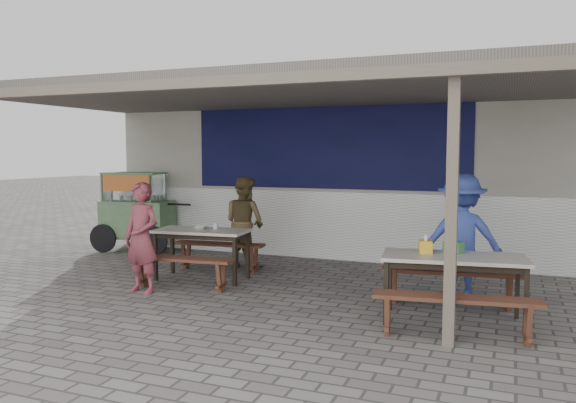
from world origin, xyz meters
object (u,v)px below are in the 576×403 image
(table_left, at_px, (202,235))
(table_right, at_px, (454,262))
(bench_left_wall, at_px, (219,250))
(donation_box, at_px, (453,247))
(patron_wall_side, at_px, (245,222))
(condiment_bowl, at_px, (200,227))
(bench_right_street, at_px, (456,307))
(condiment_jar, at_px, (215,226))
(tissue_box, at_px, (426,247))
(bench_right_wall, at_px, (451,279))
(patron_street_side, at_px, (142,238))
(patron_right_table, at_px, (461,238))
(vendor_cart, at_px, (136,208))
(bench_left_street, at_px, (182,265))

(table_left, height_order, table_right, same)
(bench_left_wall, bearing_deg, donation_box, -24.59)
(patron_wall_side, relative_size, condiment_bowl, 7.18)
(table_left, xyz_separation_m, bench_right_street, (3.77, -1.42, -0.32))
(patron_wall_side, height_order, condiment_jar, patron_wall_side)
(bench_right_street, xyz_separation_m, condiment_jar, (-3.62, 1.57, 0.45))
(bench_right_street, height_order, tissue_box, tissue_box)
(patron_wall_side, bearing_deg, bench_left_wall, 71.40)
(table_right, xyz_separation_m, bench_right_wall, (-0.09, 0.64, -0.33))
(patron_street_side, bearing_deg, tissue_box, 10.86)
(bench_left_wall, height_order, condiment_bowl, condiment_bowl)
(patron_right_table, height_order, condiment_bowl, patron_right_table)
(table_right, height_order, vendor_cart, vendor_cart)
(bench_right_street, relative_size, patron_wall_side, 1.11)
(condiment_jar, bearing_deg, patron_right_table, -0.40)
(table_right, bearing_deg, patron_right_table, 82.03)
(bench_left_wall, relative_size, bench_right_street, 0.89)
(patron_wall_side, xyz_separation_m, donation_box, (3.45, -1.63, 0.07))
(donation_box, distance_m, condiment_bowl, 3.80)
(bench_left_street, xyz_separation_m, patron_wall_side, (0.15, 1.65, 0.41))
(condiment_jar, distance_m, condiment_bowl, 0.24)
(bench_right_street, xyz_separation_m, bench_right_wall, (-0.18, 1.27, 0.00))
(bench_right_wall, height_order, tissue_box, tissue_box)
(table_right, bearing_deg, donation_box, 89.85)
(vendor_cart, xyz_separation_m, patron_wall_side, (2.65, -0.69, -0.07))
(table_left, relative_size, patron_street_side, 0.96)
(bench_right_wall, distance_m, patron_street_side, 4.04)
(bench_left_street, bearing_deg, condiment_jar, 78.29)
(table_left, height_order, bench_left_wall, table_left)
(donation_box, bearing_deg, vendor_cart, 159.22)
(table_right, xyz_separation_m, donation_box, (-0.02, 0.16, 0.14))
(condiment_jar, bearing_deg, bench_right_wall, -4.99)
(patron_street_side, distance_m, donation_box, 4.01)
(bench_left_wall, relative_size, donation_box, 7.41)
(table_left, relative_size, bench_right_street, 0.85)
(bench_left_street, bearing_deg, vendor_cart, 131.38)
(bench_left_wall, relative_size, condiment_bowl, 7.13)
(bench_right_wall, distance_m, condiment_bowl, 3.70)
(donation_box, bearing_deg, patron_wall_side, 154.71)
(vendor_cart, relative_size, donation_box, 9.20)
(bench_left_street, distance_m, vendor_cart, 3.46)
(bench_left_wall, distance_m, table_right, 4.03)
(patron_street_side, bearing_deg, patron_right_table, 22.50)
(bench_right_wall, xyz_separation_m, patron_right_table, (0.09, 0.28, 0.47))
(bench_right_wall, bearing_deg, bench_left_street, -179.90)
(bench_left_street, height_order, vendor_cart, vendor_cart)
(patron_wall_side, distance_m, condiment_jar, 0.85)
(bench_right_street, distance_m, condiment_jar, 3.97)
(table_left, distance_m, bench_left_wall, 0.73)
(vendor_cart, bearing_deg, condiment_jar, -37.88)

